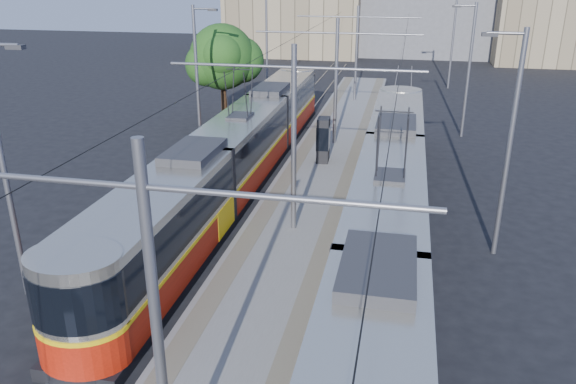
# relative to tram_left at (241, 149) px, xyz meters

# --- Properties ---
(ground) EXTENTS (160.00, 160.00, 0.00)m
(ground) POSITION_rel_tram_left_xyz_m (3.60, -13.15, -1.71)
(ground) COLOR black
(ground) RESTS_ON ground
(platform) EXTENTS (4.00, 50.00, 0.30)m
(platform) POSITION_rel_tram_left_xyz_m (3.60, 3.85, -1.56)
(platform) COLOR gray
(platform) RESTS_ON ground
(tactile_strip_left) EXTENTS (0.70, 50.00, 0.01)m
(tactile_strip_left) POSITION_rel_tram_left_xyz_m (2.15, 3.85, -1.40)
(tactile_strip_left) COLOR gray
(tactile_strip_left) RESTS_ON platform
(tactile_strip_right) EXTENTS (0.70, 50.00, 0.01)m
(tactile_strip_right) POSITION_rel_tram_left_xyz_m (5.05, 3.85, -1.40)
(tactile_strip_right) COLOR gray
(tactile_strip_right) RESTS_ON platform
(rails) EXTENTS (8.71, 70.00, 0.03)m
(rails) POSITION_rel_tram_left_xyz_m (3.60, 3.85, -1.69)
(rails) COLOR gray
(rails) RESTS_ON ground
(tram_left) EXTENTS (2.43, 30.12, 5.50)m
(tram_left) POSITION_rel_tram_left_xyz_m (0.00, 0.00, 0.00)
(tram_left) COLOR black
(tram_left) RESTS_ON ground
(tram_right) EXTENTS (2.43, 32.30, 5.50)m
(tram_right) POSITION_rel_tram_left_xyz_m (7.20, -6.92, 0.15)
(tram_right) COLOR black
(tram_right) RESTS_ON ground
(catenary) EXTENTS (9.20, 70.00, 7.00)m
(catenary) POSITION_rel_tram_left_xyz_m (3.60, 1.01, 2.82)
(catenary) COLOR slate
(catenary) RESTS_ON platform
(street_lamps) EXTENTS (15.18, 38.22, 8.00)m
(street_lamps) POSITION_rel_tram_left_xyz_m (3.60, 7.85, 2.47)
(street_lamps) COLOR slate
(street_lamps) RESTS_ON ground
(shelter) EXTENTS (0.69, 1.08, 2.33)m
(shelter) POSITION_rel_tram_left_xyz_m (3.48, 3.26, -0.19)
(shelter) COLOR black
(shelter) RESTS_ON platform
(tree) EXTENTS (4.58, 4.23, 6.65)m
(tree) POSITION_rel_tram_left_xyz_m (-3.84, 10.21, 2.79)
(tree) COLOR #382314
(tree) RESTS_ON ground
(building_left) EXTENTS (16.32, 12.24, 12.81)m
(building_left) POSITION_rel_tram_left_xyz_m (-6.40, 46.85, 4.71)
(building_left) COLOR tan
(building_left) RESTS_ON ground
(building_right) EXTENTS (14.28, 10.20, 12.63)m
(building_right) POSITION_rel_tram_left_xyz_m (23.60, 44.85, 4.62)
(building_right) COLOR tan
(building_right) RESTS_ON ground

